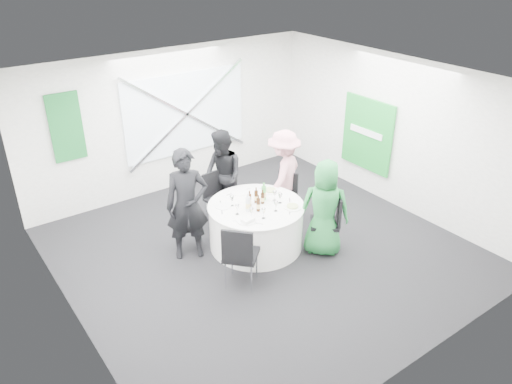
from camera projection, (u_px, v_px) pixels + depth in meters
floor at (263, 251)px, 8.18m from camera, size 6.00×6.00×0.00m
ceiling at (264, 82)px, 6.90m from camera, size 6.00×6.00×0.00m
wall_back at (172, 121)px, 9.70m from camera, size 6.00×0.00×6.00m
wall_front at (430, 268)px, 5.38m from camera, size 6.00×0.00×6.00m
wall_left at (64, 235)px, 5.98m from camera, size 0.00×6.00×6.00m
wall_right at (395, 133)px, 9.11m from camera, size 0.00×6.00×6.00m
window_panel at (186, 113)px, 9.79m from camera, size 2.60×0.03×1.60m
window_brace_a at (187, 114)px, 9.76m from camera, size 2.63×0.05×1.84m
window_brace_b at (187, 114)px, 9.76m from camera, size 2.63×0.05×1.84m
green_banner at (66, 127)px, 8.49m from camera, size 0.55×0.04×1.20m
green_sign at (367, 134)px, 9.60m from camera, size 0.05×1.20×1.40m
banquet_table at (256, 226)px, 8.15m from camera, size 1.56×1.56×0.76m
chair_back at (216, 194)px, 8.81m from camera, size 0.45×0.46×0.93m
chair_back_left at (185, 222)px, 8.07m from camera, size 0.52×0.52×0.82m
chair_back_right at (285, 192)px, 8.94m from camera, size 0.53×0.52×0.87m
chair_front_right at (331, 218)px, 7.97m from camera, size 0.64×0.64×0.99m
chair_front_left at (240, 252)px, 7.06m from camera, size 0.66×0.66×1.03m
person_man_back_left at (187, 205)px, 7.68m from camera, size 0.78×0.65×1.82m
person_man_back at (222, 176)px, 8.80m from camera, size 0.50×0.84×1.66m
person_woman_pink at (283, 174)px, 8.88m from camera, size 1.16×0.94×1.64m
person_woman_green at (325, 208)px, 7.81m from camera, size 0.91×0.91×1.60m
plate_back at (239, 192)px, 8.38m from camera, size 0.28×0.28×0.01m
plate_back_left at (223, 206)px, 7.94m from camera, size 0.25×0.25×0.01m
plate_back_right at (270, 190)px, 8.41m from camera, size 0.29×0.29×0.04m
plate_front_right at (292, 207)px, 7.91m from camera, size 0.28×0.28×0.04m
plate_front_left at (246, 221)px, 7.53m from camera, size 0.29×0.29×0.01m
napkin at (248, 220)px, 7.48m from camera, size 0.20×0.15×0.05m
beer_bottle_a at (249, 200)px, 7.92m from camera, size 0.06×0.06×0.27m
beer_bottle_b at (256, 197)px, 8.02m from camera, size 0.06×0.06×0.27m
beer_bottle_c at (263, 198)px, 8.00m from camera, size 0.06×0.06×0.24m
beer_bottle_d at (258, 205)px, 7.77m from camera, size 0.06×0.06×0.28m
green_water_bottle at (264, 193)px, 8.10m from camera, size 0.08×0.08×0.30m
clear_water_bottle at (248, 204)px, 7.77m from camera, size 0.08×0.08×0.30m
wine_glass_a at (232, 199)px, 7.91m from camera, size 0.07×0.07×0.17m
wine_glass_b at (251, 211)px, 7.57m from camera, size 0.07×0.07×0.17m
wine_glass_c at (280, 196)px, 7.99m from camera, size 0.07×0.07×0.17m
wine_glass_d at (276, 204)px, 7.76m from camera, size 0.07×0.07×0.17m
wine_glass_e at (237, 207)px, 7.67m from camera, size 0.07×0.07×0.17m
wine_glass_f at (275, 194)px, 8.07m from camera, size 0.07×0.07×0.17m
wine_glass_g at (264, 211)px, 7.56m from camera, size 0.07×0.07×0.17m
fork_a at (277, 192)px, 8.39m from camera, size 0.10×0.13×0.01m
knife_a at (263, 189)px, 8.48m from camera, size 0.07×0.14×0.01m
fork_b at (221, 203)px, 8.04m from camera, size 0.08×0.14×0.01m
knife_b at (222, 212)px, 7.78m from camera, size 0.09×0.14×0.01m
fork_c at (290, 212)px, 7.77m from camera, size 0.11×0.12×0.01m
knife_c at (290, 200)px, 8.13m from camera, size 0.10×0.13×0.01m
fork_d at (246, 190)px, 8.47m from camera, size 0.15×0.02×0.01m
knife_d at (230, 194)px, 8.32m from camera, size 0.15×0.03×0.01m
fork_e at (238, 221)px, 7.52m from camera, size 0.11×0.12×0.01m
knife_e at (258, 224)px, 7.47m from camera, size 0.11×0.12×0.01m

